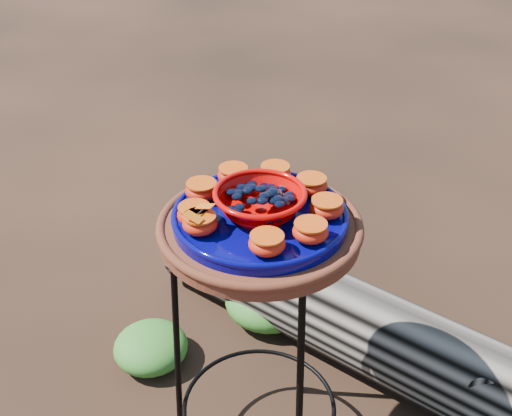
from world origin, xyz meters
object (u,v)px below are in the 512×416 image
Objects in this scene: driftwood_log at (357,324)px; plant_stand at (259,351)px; red_bowl at (260,203)px; terracotta_saucer at (260,229)px; cobalt_plate at (260,218)px.

plant_stand is at bearing -97.80° from driftwood_log.
red_bowl reaches higher than driftwood_log.
cobalt_plate reaches higher than terracotta_saucer.
terracotta_saucer is 0.07m from red_bowl.
plant_stand is 3.73× the size of red_bowl.
driftwood_log is (0.06, 0.45, -0.59)m from terracotta_saucer.
terracotta_saucer is at bearing 0.00° from plant_stand.
terracotta_saucer is 1.17× the size of cobalt_plate.
red_bowl reaches higher than cobalt_plate.
cobalt_plate is 0.27× the size of driftwood_log.
cobalt_plate is 0.76m from driftwood_log.
red_bowl is at bearing 0.00° from cobalt_plate.
terracotta_saucer is 0.31× the size of driftwood_log.
cobalt_plate is 0.04m from red_bowl.
driftwood_log is (0.06, 0.45, -0.62)m from cobalt_plate.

